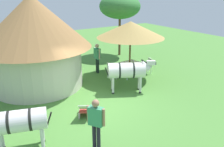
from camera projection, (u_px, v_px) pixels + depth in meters
ground_plane at (99, 107)px, 9.91m from camera, size 36.00×36.00×0.00m
thatched_hut at (34, 38)px, 11.23m from camera, size 5.39×5.39×4.42m
shade_umbrella at (131, 29)px, 12.52m from camera, size 3.61×3.61×3.02m
patio_dining_table at (130, 65)px, 13.18m from camera, size 1.33×1.09×0.74m
patio_chair_near_lawn at (148, 65)px, 13.58m from camera, size 0.52×0.53×0.90m
patio_chair_west_end at (111, 70)px, 12.77m from camera, size 0.48×0.50×0.90m
guest_beside_umbrella at (97, 56)px, 13.56m from camera, size 0.23×0.61×1.70m
standing_watcher at (96, 120)px, 7.02m from camera, size 0.42×0.51×1.66m
striped_lounge_chair at (86, 110)px, 9.10m from camera, size 0.86×0.95×0.67m
zebra_nearest_camera at (128, 71)px, 11.00m from camera, size 2.13×1.44×1.59m
zebra_by_umbrella at (18, 122)px, 7.01m from camera, size 2.18×1.11×1.48m
acacia_tree_left_background at (120, 6)px, 16.40m from camera, size 2.85×2.85×4.31m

